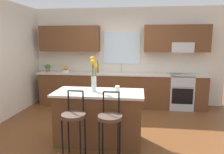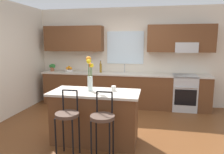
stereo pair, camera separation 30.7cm
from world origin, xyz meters
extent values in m
plane|color=brown|center=(0.00, 0.00, 0.00)|extent=(14.00, 14.00, 0.00)
cube|color=beige|center=(-2.56, 0.30, 1.35)|extent=(0.12, 4.60, 2.70)
cube|color=beige|center=(0.00, 2.06, 1.35)|extent=(5.60, 0.12, 2.70)
cube|color=brown|center=(-1.46, 1.83, 1.85)|extent=(1.69, 0.34, 0.70)
cube|color=brown|center=(1.46, 1.83, 1.85)|extent=(1.69, 0.34, 0.70)
cube|color=silver|center=(0.00, 1.99, 1.60)|extent=(1.03, 0.03, 0.90)
cube|color=#B7BABC|center=(1.60, 1.80, 1.62)|extent=(0.56, 0.36, 0.26)
cube|color=brown|center=(0.00, 1.70, 0.44)|extent=(4.50, 0.60, 0.88)
cube|color=beige|center=(0.00, 1.70, 0.90)|extent=(4.56, 0.64, 0.04)
cube|color=#B7BABC|center=(0.01, 1.70, 0.85)|extent=(0.54, 0.38, 0.11)
cylinder|color=#B7BABC|center=(0.01, 1.86, 1.03)|extent=(0.02, 0.02, 0.22)
cylinder|color=#B7BABC|center=(0.01, 1.80, 1.14)|extent=(0.02, 0.12, 0.02)
cube|color=#B7BABC|center=(1.60, 1.68, 0.46)|extent=(0.60, 0.60, 0.92)
cube|color=black|center=(1.60, 1.38, 0.40)|extent=(0.52, 0.02, 0.40)
cylinder|color=#B7BABC|center=(1.60, 1.35, 0.66)|extent=(0.50, 0.02, 0.02)
cube|color=brown|center=(-0.19, -0.51, 0.44)|extent=(1.46, 0.63, 0.88)
cube|color=beige|center=(-0.19, -0.51, 0.90)|extent=(1.54, 0.71, 0.04)
cylinder|color=black|center=(-0.60, -1.23, 0.33)|extent=(0.02, 0.02, 0.66)
cylinder|color=black|center=(-0.33, -1.23, 0.33)|extent=(0.02, 0.02, 0.66)
cylinder|color=black|center=(-0.60, -0.96, 0.33)|extent=(0.02, 0.02, 0.66)
cylinder|color=black|center=(-0.33, -0.96, 0.33)|extent=(0.02, 0.02, 0.66)
cylinder|color=#4C382D|center=(-0.46, -1.09, 0.69)|extent=(0.36, 0.36, 0.05)
cylinder|color=black|center=(-0.58, -0.96, 0.87)|extent=(0.02, 0.02, 0.32)
cylinder|color=black|center=(-0.35, -0.96, 0.87)|extent=(0.02, 0.02, 0.32)
cylinder|color=black|center=(-0.46, -0.96, 1.03)|extent=(0.23, 0.02, 0.02)
cylinder|color=black|center=(-0.05, -1.23, 0.33)|extent=(0.02, 0.02, 0.66)
cylinder|color=black|center=(0.22, -1.23, 0.33)|extent=(0.02, 0.02, 0.66)
cylinder|color=black|center=(-0.05, -0.96, 0.33)|extent=(0.02, 0.02, 0.66)
cylinder|color=black|center=(0.22, -0.96, 0.33)|extent=(0.02, 0.02, 0.66)
cylinder|color=#4C382D|center=(0.09, -1.09, 0.69)|extent=(0.36, 0.36, 0.05)
cylinder|color=black|center=(-0.03, -0.96, 0.87)|extent=(0.02, 0.02, 0.32)
cylinder|color=black|center=(0.20, -0.96, 0.87)|extent=(0.02, 0.02, 0.32)
cylinder|color=black|center=(0.09, -0.96, 1.03)|extent=(0.23, 0.02, 0.02)
cylinder|color=silver|center=(-0.28, -0.49, 1.05)|extent=(0.09, 0.09, 0.26)
cylinder|color=#3D722D|center=(-0.24, -0.49, 1.18)|extent=(0.01, 0.01, 0.37)
sphere|color=yellow|center=(-0.24, -0.49, 1.37)|extent=(0.07, 0.07, 0.07)
cylinder|color=#3D722D|center=(-0.28, -0.45, 1.18)|extent=(0.01, 0.01, 0.37)
sphere|color=red|center=(-0.28, -0.45, 1.37)|extent=(0.07, 0.07, 0.07)
cylinder|color=#3D722D|center=(-0.30, -0.49, 1.24)|extent=(0.01, 0.01, 0.48)
sphere|color=orange|center=(-0.30, -0.49, 1.48)|extent=(0.09, 0.09, 0.09)
cylinder|color=#3D722D|center=(-0.28, -0.53, 1.22)|extent=(0.01, 0.01, 0.44)
sphere|color=yellow|center=(-0.28, -0.53, 1.44)|extent=(0.08, 0.08, 0.08)
cylinder|color=silver|center=(0.12, -0.41, 0.97)|extent=(0.08, 0.08, 0.09)
cylinder|color=silver|center=(-1.58, 1.70, 0.95)|extent=(0.24, 0.24, 0.06)
sphere|color=orange|center=(-1.52, 1.70, 1.01)|extent=(0.08, 0.08, 0.08)
sphere|color=orange|center=(-1.58, 1.75, 1.01)|extent=(0.07, 0.07, 0.07)
sphere|color=orange|center=(-1.63, 1.70, 1.01)|extent=(0.08, 0.08, 0.08)
sphere|color=orange|center=(-1.58, 1.70, 1.04)|extent=(0.07, 0.07, 0.07)
cylinder|color=olive|center=(-0.64, 1.70, 1.04)|extent=(0.06, 0.06, 0.25)
cylinder|color=olive|center=(-0.64, 1.70, 1.20)|extent=(0.03, 0.03, 0.07)
cylinder|color=black|center=(-0.64, 1.70, 1.24)|extent=(0.03, 0.03, 0.02)
cylinder|color=#9E5B3D|center=(-2.10, 1.70, 0.98)|extent=(0.11, 0.11, 0.11)
sphere|color=#2D7A33|center=(-2.10, 1.70, 1.09)|extent=(0.08, 0.08, 0.08)
sphere|color=#2D7A33|center=(-2.14, 1.71, 1.06)|extent=(0.11, 0.11, 0.11)
sphere|color=#2D7A33|center=(-2.06, 1.69, 1.07)|extent=(0.12, 0.12, 0.12)
camera|label=1|loc=(0.49, -3.99, 1.78)|focal=33.80mm
camera|label=2|loc=(0.79, -3.94, 1.78)|focal=33.80mm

